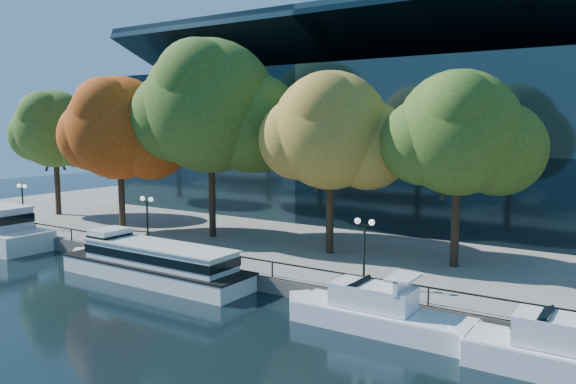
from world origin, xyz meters
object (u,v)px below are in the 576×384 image
Objects in this scene: lamp_0 at (22,195)px; tour_boat at (150,261)px; tree_0 at (55,131)px; tree_1 at (120,130)px; lamp_1 at (147,210)px; tree_2 at (212,109)px; tree_3 at (332,133)px; lamp_2 at (364,236)px; cruiser_far at (565,353)px; tree_4 at (461,136)px; cruiser_near at (374,311)px.

tour_boat is at bearing -9.54° from lamp_0.
tree_0 is 13.07m from tree_1.
lamp_0 is at bearing -155.26° from tree_1.
tree_1 reaches higher than lamp_1.
tree_2 is at bearing 14.63° from tree_1.
lamp_1 is at bearing -17.55° from tree_0.
tree_1 is at bearing -173.27° from tree_3.
lamp_0 is at bearing -160.12° from tree_2.
tree_3 is at bearing 12.58° from lamp_0.
tree_1 is 20.03m from tree_3.
tree_1 is 3.39× the size of lamp_2.
cruiser_far is 0.73× the size of tree_3.
tree_3 is 15.11m from lamp_1.
tree_0 is 1.00× the size of tree_4.
cruiser_near is 20.88m from lamp_1.
tree_1 is 28.98m from tree_4.
lamp_1 reaches higher than tour_boat.
cruiser_far is 51.55m from tree_0.
tree_3 reaches higher than lamp_2.
tree_2 is 10.04m from lamp_1.
lamp_2 is (16.91, -6.32, -7.72)m from tree_2.
tree_2 is 1.24× the size of tree_3.
tree_4 is 3.23× the size of lamp_0.
tree_2 is 4.08× the size of lamp_1.
tree_4 is (41.62, 1.10, -0.08)m from tree_0.
tree_0 is at bearing 170.49° from lamp_2.
lamp_2 is at bearing -48.34° from tree_3.
tree_3 is 3.30× the size of lamp_2.
cruiser_far is 29.75m from lamp_1.
cruiser_far is at bearing -1.91° from tour_boat.
cruiser_far is at bearing -32.15° from tree_3.
tree_2 reaches higher than cruiser_near.
tree_0 is 32.74m from tree_3.
cruiser_near is 0.63× the size of tree_2.
cruiser_near is 30.26m from tree_1.
cruiser_far is at bearing -55.63° from tree_4.
tree_0 is 39.41m from lamp_2.
tour_boat is at bearing -131.17° from tree_3.
tree_1 is 11.38m from lamp_0.
tree_1 is 1.03× the size of tree_3.
cruiser_far is 12.36m from lamp_2.
tree_2 is at bearing 152.79° from cruiser_near.
tree_3 is 10.37m from lamp_2.
tree_3 reaches higher than tree_0.
lamp_1 is (-21.25, -7.54, -5.73)m from tree_4.
tree_4 reaches higher than tour_boat.
tree_0 is at bearing 162.45° from lamp_1.
tour_boat is 16.55m from cruiser_near.
lamp_0 is 1.00× the size of lamp_1.
tree_3 is at bearing 131.66° from lamp_2.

